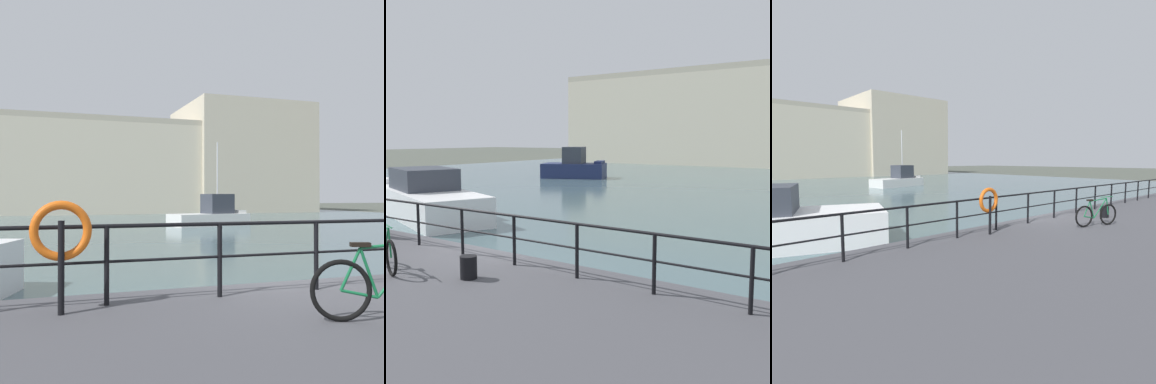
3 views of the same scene
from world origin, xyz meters
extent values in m
plane|color=#4C5147|center=(0.00, 0.00, 0.00)|extent=(240.00, 240.00, 0.00)
cube|color=#476066|center=(0.00, 30.20, 0.01)|extent=(80.00, 60.00, 0.01)
cube|color=beige|center=(0.00, 54.73, 5.69)|extent=(65.05, 14.63, 11.37)
cube|color=#C0B69F|center=(23.95, 54.73, 7.72)|extent=(17.14, 16.09, 15.44)
cube|color=#B1A993|center=(0.00, 47.71, 11.72)|extent=(65.05, 0.60, 0.70)
cube|color=white|center=(7.87, 24.96, 0.47)|extent=(6.49, 3.63, 0.92)
cube|color=#333842|center=(8.63, 25.13, 1.68)|extent=(2.37, 2.11, 1.49)
cube|color=white|center=(10.38, 25.51, 1.05)|extent=(1.08, 1.77, 0.24)
cylinder|color=silver|center=(8.63, 25.13, 4.42)|extent=(0.10, 0.10, 3.99)
cylinder|color=black|center=(-3.22, -0.75, 1.32)|extent=(0.07, 0.07, 1.05)
cylinder|color=black|center=(-1.60, -0.75, 1.32)|extent=(0.07, 0.07, 1.05)
cylinder|color=black|center=(0.02, -0.75, 1.32)|extent=(0.07, 0.07, 1.05)
cylinder|color=black|center=(0.02, -0.75, 1.84)|extent=(22.65, 0.06, 0.06)
cylinder|color=black|center=(0.02, -0.75, 1.37)|extent=(22.65, 0.04, 0.04)
torus|color=black|center=(-0.75, -2.38, 1.15)|extent=(0.70, 0.29, 0.72)
cylinder|color=#146638|center=(-0.44, -2.49, 1.36)|extent=(0.23, 0.11, 0.58)
cylinder|color=#146638|center=(-0.55, -2.45, 1.11)|extent=(0.42, 0.17, 0.12)
cylinder|color=#146638|center=(-0.64, -2.42, 1.40)|extent=(0.26, 0.12, 0.51)
cube|color=black|center=(-0.54, -2.46, 1.68)|extent=(0.24, 0.16, 0.05)
cylinder|color=black|center=(-3.81, -1.05, 1.37)|extent=(0.08, 0.08, 1.15)
torus|color=orange|center=(-3.81, -0.99, 1.81)|extent=(0.75, 0.11, 0.75)
camera|label=1|loc=(-4.01, -6.74, 2.24)|focal=41.73mm
camera|label=2|loc=(8.33, -7.90, 3.46)|focal=44.12mm
camera|label=3|loc=(-10.59, -7.60, 2.99)|focal=30.04mm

